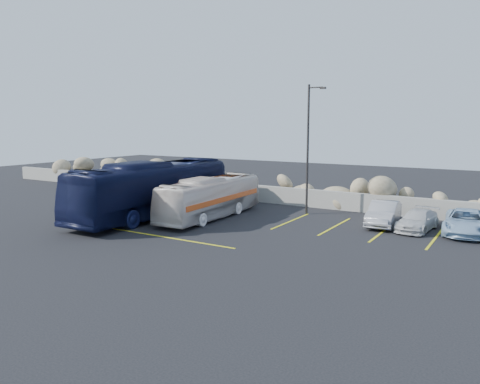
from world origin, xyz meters
The scene contains 10 objects.
ground centered at (0.00, 0.00, 0.00)m, with size 90.00×90.00×0.00m, color black.
seawall centered at (0.00, 12.00, 0.60)m, with size 60.00×0.40×1.20m, color gray.
riprap_pile centered at (0.00, 13.20, 1.30)m, with size 54.00×2.80×2.60m, color #8D7E5C, non-canonical shape.
parking_lines centered at (4.64, 5.57, 0.01)m, with size 18.16×9.36×0.01m.
lamppost centered at (2.56, 9.50, 4.30)m, with size 1.14×0.18×8.00m.
vintage_bus centered at (-2.02, 5.46, 1.23)m, with size 2.06×8.82×2.46m, color silver.
tour_coach centered at (-5.23, 3.93, 1.69)m, with size 2.84×12.15×3.38m, color black.
car_b centered at (7.49, 8.72, 0.67)m, with size 1.42×4.08×1.35m, color #A2A1A6.
car_c centered at (9.36, 8.41, 0.54)m, with size 1.52×3.73×1.08m, color silver.
car_d centered at (11.66, 8.83, 0.63)m, with size 2.09×4.53×1.26m, color #95B6D3.
Camera 1 is at (13.97, -17.40, 5.70)m, focal length 35.00 mm.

